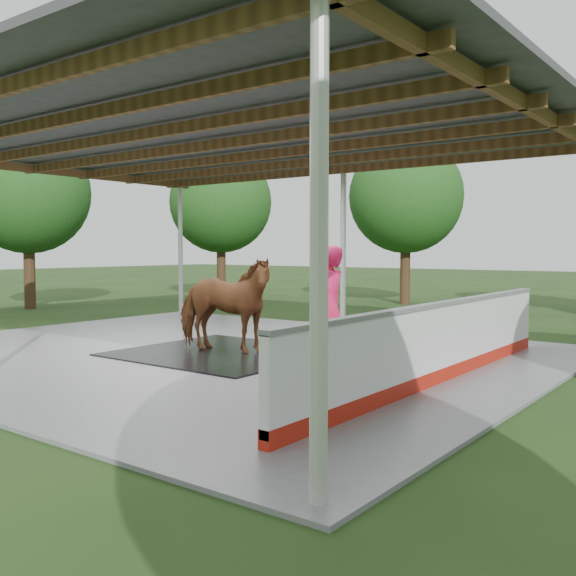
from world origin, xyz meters
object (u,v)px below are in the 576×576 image
Objects in this scene: dasher_board at (440,344)px; wash_bucket at (325,373)px; handler at (328,307)px; horse at (224,305)px.

wash_bucket is at bearing -134.50° from dasher_board.
handler is 1.53m from wash_bucket.
dasher_board is 1.91m from handler.
dasher_board is at bearing -104.36° from horse.
handler reaches higher than dasher_board.
dasher_board reaches higher than wash_bucket.
handler is at bearing -106.24° from horse.
dasher_board is 4.08× the size of handler.
handler is (2.33, -0.06, 0.09)m from horse.
dasher_board is 1.72m from wash_bucket.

